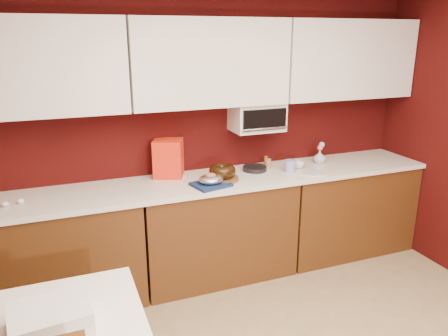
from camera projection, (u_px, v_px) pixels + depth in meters
wall_back at (204, 131)px, 3.87m from camera, size 4.00×0.02×2.50m
base_cabinet_left at (54, 256)px, 3.37m from camera, size 1.31×0.58×0.86m
base_cabinet_center at (216, 230)px, 3.83m from camera, size 1.31×0.58×0.86m
base_cabinet_right at (343, 209)px, 4.29m from camera, size 1.31×0.58×0.86m
countertop at (216, 181)px, 3.70m from camera, size 4.00×0.62×0.04m
upper_cabinet_left at (31, 67)px, 3.08m from camera, size 1.31×0.33×0.70m
upper_cabinet_center at (209, 63)px, 3.54m from camera, size 1.31×0.33×0.70m
upper_cabinet_right at (346, 59)px, 4.01m from camera, size 1.31×0.33×0.70m
toaster_oven at (257, 117)px, 3.86m from camera, size 0.45×0.30×0.25m
toaster_oven_door at (265, 120)px, 3.71m from camera, size 0.40×0.02×0.18m
toaster_oven_handle at (265, 129)px, 3.72m from camera, size 0.42×0.02×0.02m
cake_base at (222, 179)px, 3.65m from camera, size 0.30×0.30×0.03m
bundt_cake at (222, 171)px, 3.63m from camera, size 0.29×0.29×0.09m
navy_towel at (211, 184)px, 3.52m from camera, size 0.33×0.30×0.02m
foil_ham_nest at (211, 179)px, 3.50m from camera, size 0.25×0.23×0.08m
roasted_ham at (211, 176)px, 3.50m from camera, size 0.10×0.09×0.06m
pandoro_box at (168, 158)px, 3.71m from camera, size 0.30×0.29×0.32m
dark_pan at (255, 168)px, 3.91m from camera, size 0.28×0.28×0.04m
coffee_mug at (299, 163)px, 3.97m from camera, size 0.11×0.11×0.09m
blue_jar at (290, 166)px, 3.86m from camera, size 0.11×0.11×0.11m
flower_vase at (320, 156)px, 4.13m from camera, size 0.11×0.11×0.13m
flower_pink at (320, 148)px, 4.11m from camera, size 0.05×0.05×0.05m
flower_blue at (322, 145)px, 4.13m from camera, size 0.05×0.05×0.05m
china_plate at (314, 173)px, 3.84m from camera, size 0.26×0.26×0.01m
amber_bottle at (266, 161)px, 4.05m from camera, size 0.04×0.04×0.09m
paper_cup at (268, 163)px, 3.98m from camera, size 0.06×0.06×0.09m
egg_left at (5, 204)px, 3.08m from camera, size 0.06×0.05×0.04m
egg_right at (21, 201)px, 3.15m from camera, size 0.05×0.04×0.04m
newspaper_stack at (50, 319)px, 2.01m from camera, size 0.38×0.33×0.12m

